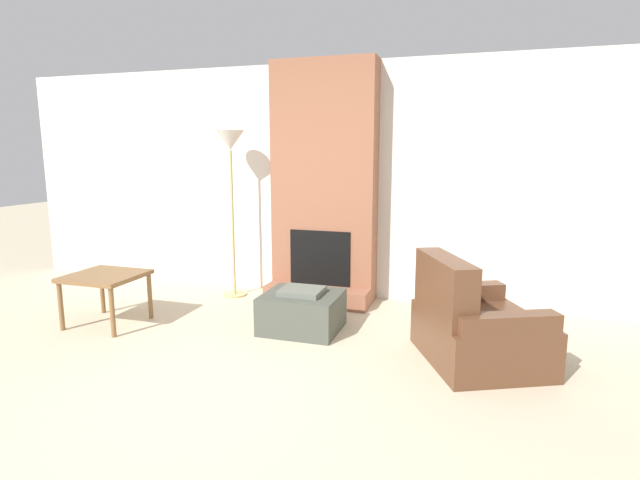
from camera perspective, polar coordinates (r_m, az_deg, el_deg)
ground_plane at (r=3.53m, az=-12.53°, el=-17.92°), size 24.00×24.00×0.00m
wall_back at (r=5.66m, az=1.04°, el=6.63°), size 8.06×0.06×2.60m
fireplace at (r=5.48m, az=0.43°, el=5.69°), size 1.14×0.58×2.60m
ottoman at (r=4.68m, az=-2.07°, el=-8.11°), size 0.70×0.62×0.40m
armchair at (r=4.16m, az=16.92°, el=-9.75°), size 1.16×1.23×0.85m
side_table at (r=5.17m, az=-23.33°, el=-4.28°), size 0.66×0.62×0.50m
floor_lamp_left at (r=5.67m, az=-10.18°, el=9.62°), size 0.31×0.31×1.87m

